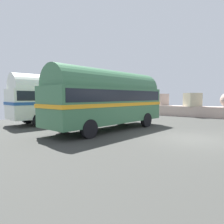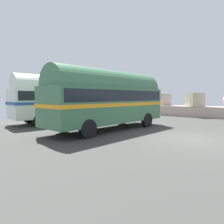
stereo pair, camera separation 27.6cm
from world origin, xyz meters
name	(u,v)px [view 2 (the right image)]	position (x,y,z in m)	size (l,w,h in m)	color
ground	(191,139)	(0.00, 0.00, 0.01)	(32.00, 26.00, 0.02)	#373734
vintage_coach	(109,97)	(-4.96, -0.36, 2.05)	(3.17, 8.76, 3.70)	black
second_coach	(66,97)	(-10.15, 0.50, 2.05)	(4.04, 8.89, 3.70)	black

